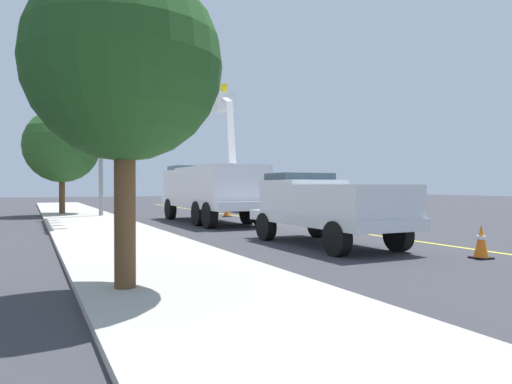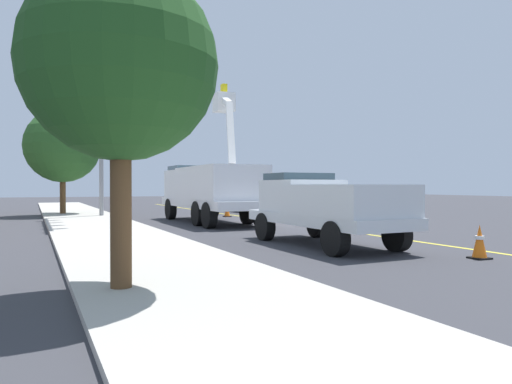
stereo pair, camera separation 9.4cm
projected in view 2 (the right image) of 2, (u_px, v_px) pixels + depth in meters
ground at (288, 223)px, 21.12m from camera, size 120.00×120.00×0.00m
sidewalk_far_side at (101, 229)px, 17.63m from camera, size 60.11×6.66×0.12m
lane_centre_stripe at (288, 223)px, 21.12m from camera, size 49.94×2.71×0.01m
utility_bucket_truck at (211, 188)px, 21.61m from camera, size 8.32×2.98×6.67m
service_pickup_truck at (325, 206)px, 13.13m from camera, size 5.70×2.42×2.06m
passing_minivan at (257, 197)px, 29.76m from camera, size 4.89×2.15×1.69m
traffic_cone_leading at (480, 242)px, 10.71m from camera, size 0.40×0.40×0.79m
traffic_cone_mid_front at (333, 221)px, 16.59m from camera, size 0.40×0.40×0.86m
traffic_cone_mid_rear at (266, 216)px, 20.38m from camera, size 0.40×0.40×0.75m
traffic_cone_trailing at (227, 210)px, 25.56m from camera, size 0.40×0.40×0.71m
traffic_signal_mast at (108, 90)px, 22.72m from camera, size 7.08×0.80×8.80m
street_tree_left at (120, 65)px, 7.09m from camera, size 2.96×2.96×5.00m
street_tree_right at (63, 146)px, 26.59m from camera, size 4.17×4.17×6.05m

